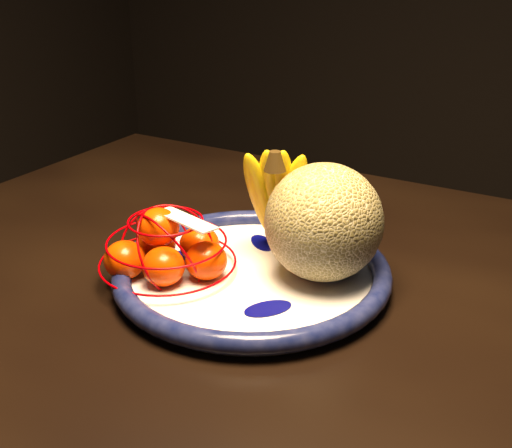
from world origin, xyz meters
The scene contains 6 objects.
dining_table centered at (0.11, 0.07, 0.64)m, with size 1.46×0.90×0.72m.
fruit_bowl centered at (-0.09, 0.08, 0.73)m, with size 0.32×0.32×0.03m.
cantaloupe centered at (-0.02, 0.12, 0.80)m, with size 0.13×0.13×0.13m, color olive.
banana_bunch centered at (-0.09, 0.15, 0.81)m, with size 0.09×0.10×0.15m.
mandarin_bag centered at (-0.18, 0.04, 0.76)m, with size 0.20×0.20×0.10m.
price_tag centered at (-0.15, 0.04, 0.80)m, with size 0.07×0.03×0.00m, color white.
Camera 1 is at (0.22, -0.49, 1.08)m, focal length 45.00 mm.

